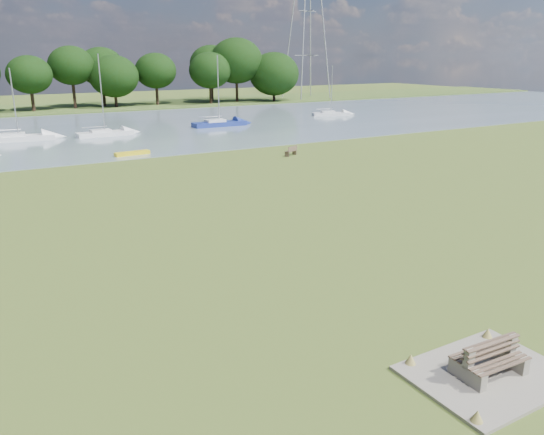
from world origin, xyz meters
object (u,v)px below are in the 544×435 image
riverbank_bench (291,151)px  sailboat_3 (331,113)px  sailboat_1 (219,122)px  kayak (132,153)px  bench_pair (490,359)px  sailboat_0 (104,132)px  sailboat_5 (18,136)px

riverbank_bench → sailboat_3: bearing=22.9°
riverbank_bench → sailboat_1: bearing=57.5°
riverbank_bench → kayak: riverbank_bench is taller
bench_pair → sailboat_0: 50.95m
bench_pair → sailboat_3: bearing=60.2°
bench_pair → sailboat_1: 54.57m
riverbank_bench → sailboat_3: 32.83m
kayak → bench_pair: bearing=-97.4°
sailboat_1 → sailboat_5: sailboat_1 is taller
bench_pair → kayak: bearing=91.0°
riverbank_bench → sailboat_3: sailboat_3 is taller
sailboat_0 → sailboat_5: 8.52m
riverbank_bench → sailboat_0: (-11.34, 20.03, 0.07)m
riverbank_bench → sailboat_5: bearing=108.4°
bench_pair → sailboat_5: size_ratio=0.28×
riverbank_bench → sailboat_3: size_ratio=0.21×
bench_pair → sailboat_0: (1.70, 50.92, -0.03)m
sailboat_0 → sailboat_5: sailboat_0 is taller
sailboat_3 → kayak: bearing=-134.1°
riverbank_bench → sailboat_0: size_ratio=0.17×
kayak → sailboat_0: bearing=81.2°
riverbank_bench → sailboat_1: (2.81, 21.33, 0.13)m
sailboat_3 → sailboat_5: size_ratio=0.97×
sailboat_0 → sailboat_1: bearing=1.8°
riverbank_bench → sailboat_3: (21.99, 24.37, 0.01)m
bench_pair → sailboat_1: bearing=75.7°
bench_pair → sailboat_0: size_ratio=0.23×
kayak → sailboat_3: (33.99, 17.27, 0.24)m
bench_pair → kayak: bench_pair is taller
sailboat_1 → sailboat_3: bearing=9.1°
sailboat_0 → sailboat_3: bearing=4.0°
sailboat_0 → sailboat_1: (14.15, 1.30, 0.06)m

